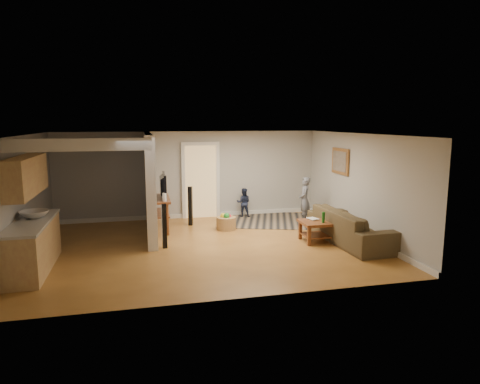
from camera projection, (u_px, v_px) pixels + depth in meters
name	position (u px, v px, depth m)	size (l,w,h in m)	color
ground	(207.00, 246.00, 9.67)	(7.50, 7.50, 0.00)	brown
room_shell	(156.00, 181.00, 9.59)	(7.54, 6.02, 2.52)	#AEACA7
area_rug	(271.00, 220.00, 12.16)	(2.90, 2.12, 0.01)	black
sofa	(350.00, 242.00, 9.96)	(2.60, 1.02, 0.76)	#3F3B1F
coffee_table	(327.00, 225.00, 10.03)	(1.25, 0.75, 0.73)	#642E17
tv_console	(160.00, 201.00, 10.96)	(0.52, 1.35, 1.16)	#642E17
speaker_left	(164.00, 226.00, 9.43)	(0.10, 0.10, 0.99)	black
speaker_right	(190.00, 206.00, 11.50)	(0.11, 0.11, 1.06)	black
toy_basket	(226.00, 222.00, 11.10)	(0.51, 0.51, 0.45)	olive
child	(304.00, 223.00, 11.86)	(0.47, 0.31, 1.28)	slate
toddler	(244.00, 217.00, 12.61)	(0.41, 0.32, 0.85)	#1F2741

